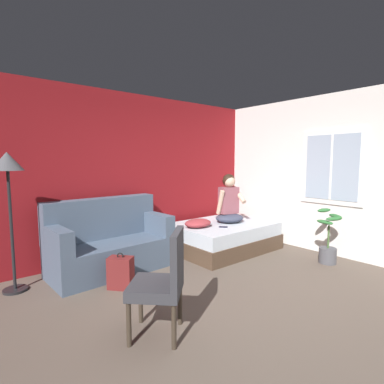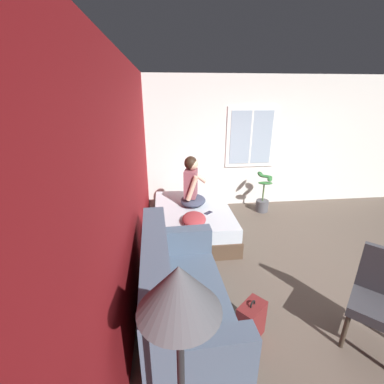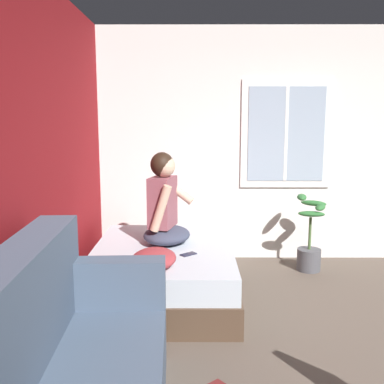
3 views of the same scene
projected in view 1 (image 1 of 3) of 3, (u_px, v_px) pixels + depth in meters
name	position (u px, v px, depth m)	size (l,w,h in m)	color
ground_plane	(245.00, 313.00, 3.15)	(40.00, 40.00, 0.00)	brown
wall_back_accent	(125.00, 175.00, 5.03)	(10.28, 0.16, 2.70)	maroon
wall_side_with_window	(359.00, 176.00, 4.74)	(0.19, 6.54, 2.70)	silver
bed	(223.00, 236.00, 5.39)	(1.79, 1.33, 0.48)	#4C3828
couch	(109.00, 243.00, 4.36)	(1.73, 0.89, 1.04)	#47566B
side_chair	(163.00, 279.00, 2.70)	(0.65, 0.65, 0.98)	#382D23
person_seated	(229.00, 203.00, 5.41)	(0.61, 0.56, 0.88)	#383D51
backpack	(121.00, 273.00, 3.75)	(0.35, 0.35, 0.46)	maroon
throw_pillow	(198.00, 223.00, 5.02)	(0.48, 0.36, 0.14)	#993338
cell_phone	(223.00, 227.00, 5.03)	(0.07, 0.14, 0.01)	black
floor_lamp	(8.00, 175.00, 3.53)	(0.36, 0.36, 1.70)	black
potted_plant	(328.00, 244.00, 4.65)	(0.39, 0.37, 0.85)	#4C4C51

